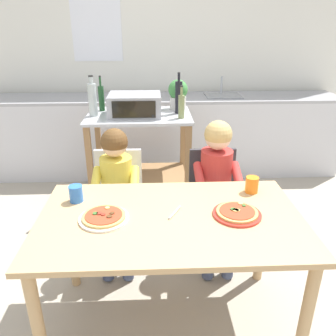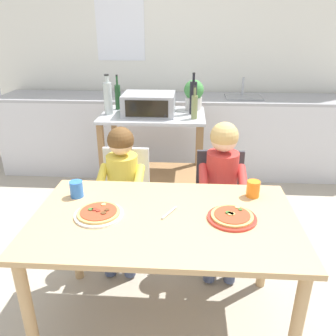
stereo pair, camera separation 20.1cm
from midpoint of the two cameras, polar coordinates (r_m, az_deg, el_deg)
ground_plane at (r=3.11m, az=-2.52°, el=-9.51°), size 10.65×10.65×0.00m
back_wall_tiled at (r=4.29m, az=-2.99°, el=18.80°), size 4.54×0.14×2.70m
kitchen_counter at (r=4.05m, az=-2.70°, el=5.54°), size 4.09×0.60×1.10m
kitchen_island_cart at (r=3.19m, az=-6.49°, el=3.46°), size 0.92×0.62×0.92m
toaster_oven at (r=3.06m, az=-7.45°, el=10.37°), size 0.45×0.37×0.19m
bottle_squat_spirits at (r=2.93m, az=0.25°, el=10.27°), size 0.05×0.05×0.28m
bottle_brown_beer at (r=3.27m, az=-12.80°, el=11.33°), size 0.05×0.05×0.32m
bottle_clear_vinegar at (r=3.09m, az=-14.31°, el=11.04°), size 0.07×0.07×0.35m
bottle_slim_sauce at (r=3.09m, az=-0.11°, el=11.72°), size 0.06×0.06×0.36m
potted_herb_plant at (r=3.26m, az=-0.14°, el=12.25°), size 0.18×0.18×0.27m
dining_table at (r=1.87m, az=-2.72°, el=-10.76°), size 1.39×0.82×0.73m
dining_chair_left at (r=2.58m, az=-10.40°, el=-4.87°), size 0.36×0.36×0.81m
dining_chair_right at (r=2.56m, az=5.24°, el=-4.80°), size 0.36×0.36×0.81m
child_in_yellow_shirt at (r=2.40m, az=-11.05°, el=-2.69°), size 0.32×0.42×1.01m
child_in_red_shirt at (r=2.37m, az=5.79°, el=-1.90°), size 0.32×0.42×1.06m
pizza_plate_white at (r=1.84m, az=-13.75°, el=-8.03°), size 0.26×0.26×0.03m
pizza_plate_red_rimmed at (r=1.84m, az=8.32°, el=-7.45°), size 0.26×0.26×0.03m
drinking_cup_orange at (r=2.08m, az=11.10°, el=-2.80°), size 0.08×0.08×0.10m
drinking_cup_blue at (r=2.04m, az=-17.83°, el=-4.15°), size 0.08×0.08×0.10m
serving_spoon at (r=1.84m, az=-2.03°, el=-7.48°), size 0.08×0.13×0.01m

